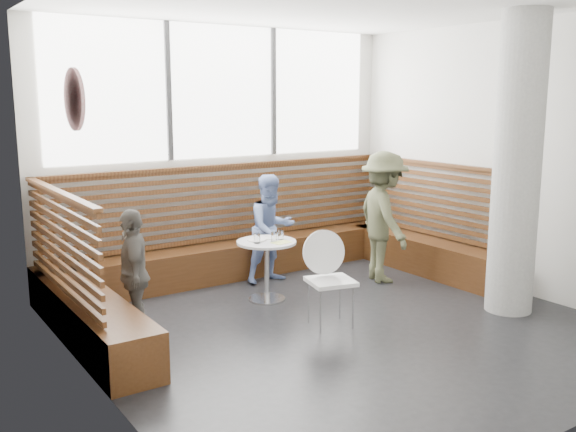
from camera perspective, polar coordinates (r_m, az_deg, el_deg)
room at (r=6.30m, az=5.07°, el=3.99°), size 5.00×5.00×3.20m
booth at (r=7.95m, az=-3.12°, el=-3.34°), size 5.00×2.50×1.44m
concrete_column at (r=7.23m, az=19.69°, el=4.25°), size 0.50×0.50×3.20m
wall_art at (r=5.46m, az=-18.47°, el=9.81°), size 0.03×0.50×0.50m
cafe_table at (r=7.35m, az=-1.91°, el=-3.74°), size 0.68×0.68×0.70m
cafe_chair at (r=6.58m, az=3.44°, el=-4.88°), size 0.46×0.45×0.97m
adult_man at (r=8.15m, az=8.50°, el=-0.08°), size 0.91×1.20×1.65m
child_back at (r=8.05m, az=-1.47°, el=-1.14°), size 0.69×0.54×1.37m
child_left at (r=6.40m, az=-13.54°, el=-4.99°), size 0.53×0.80×1.27m
plate_near at (r=7.33m, az=-2.81°, el=-2.14°), size 0.22×0.22×0.02m
plate_far at (r=7.43m, az=-1.97°, el=-1.96°), size 0.18×0.18×0.01m
glass_left at (r=7.19m, az=-2.77°, el=-1.99°), size 0.07×0.07×0.11m
glass_mid at (r=7.26m, az=-1.24°, el=-1.86°), size 0.07×0.07×0.11m
glass_right at (r=7.37m, az=-0.65°, el=-1.69°), size 0.07×0.07×0.10m
menu_card at (r=7.22m, az=-0.60°, el=-2.36°), size 0.24×0.19×0.00m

